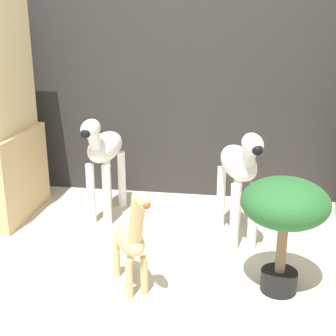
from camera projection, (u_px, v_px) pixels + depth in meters
ground_plane at (158, 300)px, 2.12m from camera, size 14.00×14.00×0.00m
wall_back at (194, 36)px, 3.07m from camera, size 6.40×0.08×2.20m
zebra_right at (240, 170)px, 2.57m from camera, size 0.29×0.54×0.67m
zebra_left at (104, 153)px, 2.88m from camera, size 0.20×0.55×0.67m
giraffe_figurine at (131, 238)px, 2.13m from camera, size 0.28×0.38×0.54m
potted_palm_front at (285, 210)px, 2.07m from camera, size 0.39×0.39×0.55m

